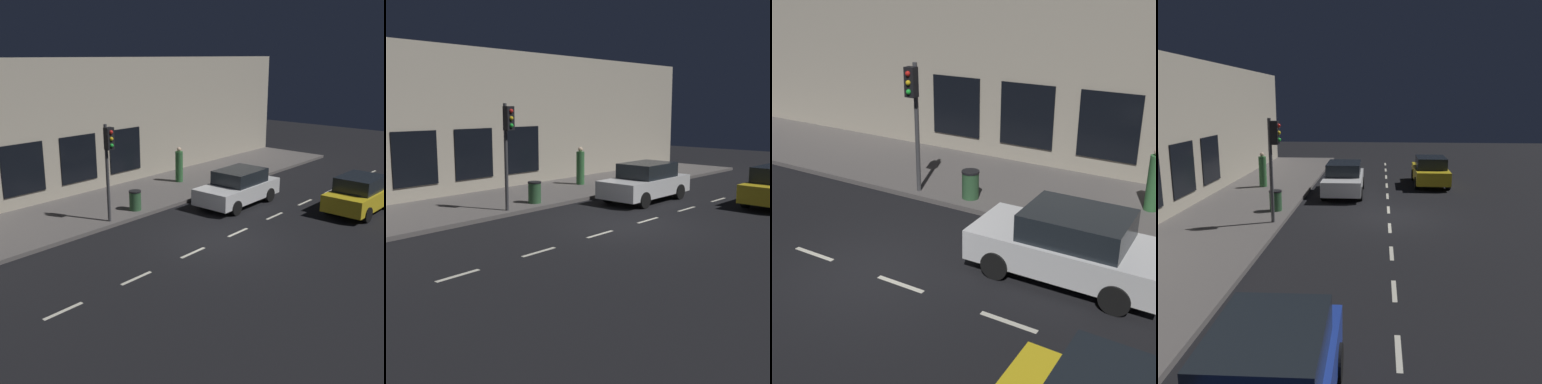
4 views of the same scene
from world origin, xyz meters
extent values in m
plane|color=black|center=(0.00, 0.00, 0.00)|extent=(60.00, 60.00, 0.00)
cube|color=#5B5654|center=(6.25, 0.00, 0.07)|extent=(4.50, 32.00, 0.15)
cube|color=#B2A893|center=(8.80, 0.00, 3.20)|extent=(0.60, 32.00, 6.40)
cube|color=black|center=(8.47, -2.85, 1.84)|extent=(0.04, 1.99, 2.18)
cube|color=black|center=(8.47, 0.00, 1.84)|extent=(0.04, 1.99, 2.18)
cube|color=black|center=(8.47, 2.85, 1.84)|extent=(0.04, 1.99, 2.18)
cube|color=beige|center=(0.00, -6.20, 0.00)|extent=(0.12, 1.20, 0.01)
cube|color=beige|center=(0.00, -3.60, 0.00)|extent=(0.12, 1.20, 0.01)
cube|color=beige|center=(0.00, -1.00, 0.00)|extent=(0.12, 1.20, 0.01)
cube|color=beige|center=(0.00, 1.60, 0.00)|extent=(0.12, 1.20, 0.01)
cylinder|color=#424244|center=(4.36, 1.64, 2.07)|extent=(0.13, 0.13, 3.85)
cube|color=black|center=(4.17, 1.64, 3.48)|extent=(0.26, 0.32, 0.84)
sphere|color=red|center=(4.03, 1.64, 3.73)|extent=(0.15, 0.15, 0.15)
sphere|color=gold|center=(4.03, 1.64, 3.48)|extent=(0.15, 0.15, 0.15)
sphere|color=green|center=(4.03, 1.64, 3.23)|extent=(0.15, 0.15, 0.15)
cube|color=silver|center=(2.18, -3.92, 0.63)|extent=(1.90, 4.25, 0.70)
cube|color=black|center=(2.18, -4.09, 1.28)|extent=(1.65, 2.22, 0.60)
cylinder|color=black|center=(1.30, -2.62, 0.32)|extent=(0.23, 0.64, 0.64)
cylinder|color=black|center=(3.02, -2.60, 0.32)|extent=(0.23, 0.64, 0.64)
cylinder|color=black|center=(1.33, -5.24, 0.32)|extent=(0.23, 0.64, 0.64)
cylinder|color=black|center=(3.06, -5.22, 0.32)|extent=(0.23, 0.64, 0.64)
cylinder|color=#336B38|center=(6.52, -4.77, 0.94)|extent=(0.55, 0.55, 1.59)
cylinder|color=#2D5633|center=(4.66, -0.01, 0.54)|extent=(0.50, 0.50, 0.79)
cylinder|color=black|center=(4.66, -0.01, 0.97)|extent=(0.52, 0.52, 0.06)
camera|label=1|loc=(-10.10, 13.15, 6.52)|focal=45.34mm
camera|label=2|loc=(-9.69, 13.34, 3.93)|focal=47.48mm
camera|label=3|loc=(-7.45, -7.10, 5.99)|focal=48.07mm
camera|label=4|loc=(0.41, 16.42, 4.64)|focal=39.02mm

